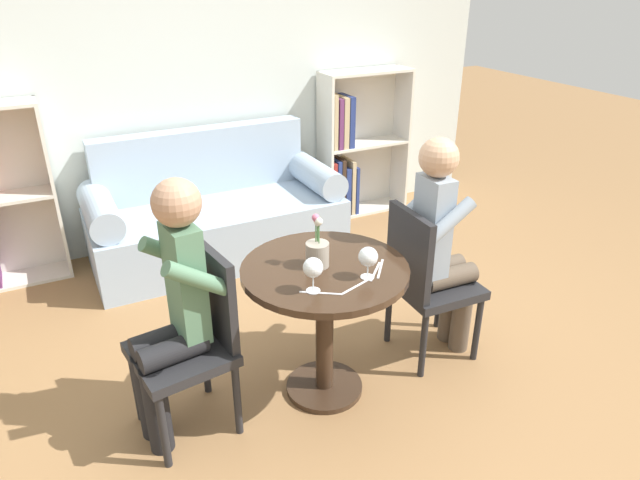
% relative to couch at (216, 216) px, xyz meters
% --- Properties ---
extents(ground_plane, '(16.00, 16.00, 0.00)m').
position_rel_couch_xyz_m(ground_plane, '(0.00, -1.78, -0.31)').
color(ground_plane, olive).
extents(back_wall, '(5.20, 0.05, 2.70)m').
position_rel_couch_xyz_m(back_wall, '(0.00, 0.42, 1.04)').
color(back_wall, silver).
rests_on(back_wall, ground_plane).
extents(round_table, '(0.81, 0.81, 0.73)m').
position_rel_couch_xyz_m(round_table, '(0.00, -1.78, 0.25)').
color(round_table, '#382619').
rests_on(round_table, ground_plane).
extents(couch, '(1.84, 0.80, 0.92)m').
position_rel_couch_xyz_m(couch, '(0.00, 0.00, 0.00)').
color(couch, '#9EB2C6').
rests_on(couch, ground_plane).
extents(bookshelf_right, '(0.79, 0.28, 1.24)m').
position_rel_couch_xyz_m(bookshelf_right, '(1.33, 0.27, 0.26)').
color(bookshelf_right, silver).
rests_on(bookshelf_right, ground_plane).
extents(chair_left, '(0.47, 0.47, 0.90)m').
position_rel_couch_xyz_m(chair_left, '(-0.63, -1.71, 0.18)').
color(chair_left, '#232326').
rests_on(chair_left, ground_plane).
extents(chair_right, '(0.44, 0.44, 0.90)m').
position_rel_couch_xyz_m(chair_right, '(0.63, -1.75, 0.18)').
color(chair_right, '#232326').
rests_on(chair_right, ground_plane).
extents(person_left, '(0.44, 0.37, 1.26)m').
position_rel_couch_xyz_m(person_left, '(-0.72, -1.73, 0.36)').
color(person_left, black).
rests_on(person_left, ground_plane).
extents(person_right, '(0.43, 0.35, 1.27)m').
position_rel_couch_xyz_m(person_right, '(0.72, -1.76, 0.36)').
color(person_right, brown).
rests_on(person_right, ground_plane).
extents(wine_glass_left, '(0.09, 0.09, 0.16)m').
position_rel_couch_xyz_m(wine_glass_left, '(-0.15, -1.95, 0.54)').
color(wine_glass_left, white).
rests_on(wine_glass_left, round_table).
extents(wine_glass_right, '(0.09, 0.09, 0.15)m').
position_rel_couch_xyz_m(wine_glass_right, '(0.13, -1.96, 0.53)').
color(wine_glass_right, white).
rests_on(wine_glass_right, round_table).
extents(flower_vase, '(0.11, 0.11, 0.26)m').
position_rel_couch_xyz_m(flower_vase, '(-0.02, -1.75, 0.50)').
color(flower_vase, '#9E9384').
rests_on(flower_vase, round_table).
extents(knife_left_setting, '(0.13, 0.15, 0.00)m').
position_rel_couch_xyz_m(knife_left_setting, '(0.22, -1.92, 0.42)').
color(knife_left_setting, silver).
rests_on(knife_left_setting, round_table).
extents(fork_left_setting, '(0.14, 0.14, 0.00)m').
position_rel_couch_xyz_m(fork_left_setting, '(0.19, -1.93, 0.42)').
color(fork_left_setting, silver).
rests_on(fork_left_setting, round_table).
extents(knife_right_setting, '(0.18, 0.07, 0.00)m').
position_rel_couch_xyz_m(knife_right_setting, '(0.04, -2.01, 0.42)').
color(knife_right_setting, silver).
rests_on(knife_right_setting, round_table).
extents(fork_right_setting, '(0.16, 0.11, 0.00)m').
position_rel_couch_xyz_m(fork_right_setting, '(-0.13, -1.99, 0.42)').
color(fork_right_setting, silver).
rests_on(fork_right_setting, round_table).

